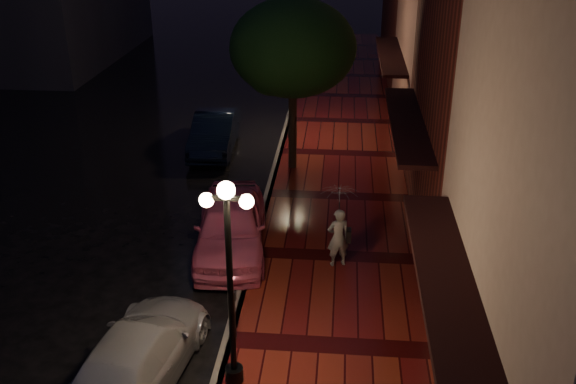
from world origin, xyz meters
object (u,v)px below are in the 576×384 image
at_px(streetlamp_far, 293,76).
at_px(navy_car, 214,133).
at_px(woman_with_umbrella, 339,214).
at_px(pink_car, 231,225).
at_px(silver_car, 139,353).
at_px(parking_meter, 234,310).
at_px(streetlamp_near, 230,275).
at_px(street_tree, 293,51).

relative_size(streetlamp_far, navy_car, 1.00).
bearing_deg(woman_with_umbrella, pink_car, -31.80).
distance_m(silver_car, parking_meter, 2.13).
bearing_deg(silver_car, streetlamp_far, -89.84).
distance_m(streetlamp_near, parking_meter, 2.17).
height_order(street_tree, navy_car, street_tree).
xyz_separation_m(pink_car, navy_car, (-1.90, 7.47, -0.08)).
bearing_deg(pink_car, navy_car, 97.70).
relative_size(streetlamp_near, parking_meter, 3.61).
distance_m(streetlamp_near, street_tree, 11.12).
bearing_deg(woman_with_umbrella, streetlamp_near, 48.80).
bearing_deg(pink_car, silver_car, -106.92).
relative_size(streetlamp_far, street_tree, 0.74).
bearing_deg(streetlamp_far, parking_meter, -90.90).
relative_size(streetlamp_near, pink_car, 0.94).
bearing_deg(streetlamp_far, silver_car, -97.75).
height_order(pink_car, parking_meter, pink_car).
bearing_deg(streetlamp_far, woman_with_umbrella, -78.34).
xyz_separation_m(streetlamp_near, streetlamp_far, (0.00, 14.00, 0.00)).
distance_m(street_tree, woman_with_umbrella, 7.15).
bearing_deg(parking_meter, street_tree, 96.73).
relative_size(streetlamp_near, streetlamp_far, 1.00).
relative_size(woman_with_umbrella, parking_meter, 1.87).
bearing_deg(parking_meter, pink_car, 110.17).
distance_m(street_tree, navy_car, 5.02).
relative_size(pink_car, woman_with_umbrella, 2.06).
relative_size(streetlamp_near, street_tree, 0.74).
height_order(street_tree, woman_with_umbrella, street_tree).
distance_m(streetlamp_far, navy_car, 3.65).
distance_m(streetlamp_far, silver_car, 14.22).
height_order(streetlamp_near, navy_car, streetlamp_near).
xyz_separation_m(pink_car, parking_meter, (0.75, -3.96, 0.09)).
relative_size(streetlamp_near, silver_car, 0.98).
relative_size(streetlamp_far, parking_meter, 3.61).
xyz_separation_m(street_tree, silver_car, (-2.16, -10.95, -3.61)).
height_order(street_tree, silver_car, street_tree).
relative_size(pink_car, navy_car, 1.07).
bearing_deg(pink_car, street_tree, 71.47).
height_order(silver_car, parking_meter, parking_meter).
bearing_deg(silver_car, navy_car, -77.79).
bearing_deg(navy_car, streetlamp_far, 21.15).
xyz_separation_m(streetlamp_far, street_tree, (0.26, -3.01, 1.64)).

